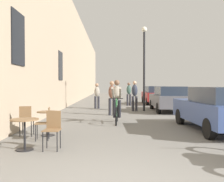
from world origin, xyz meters
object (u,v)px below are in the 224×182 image
Objects in this scene: parked_car_third at (155,95)px; cyclist_on_bicycle at (117,102)px; cafe_chair_mid_toward_wall at (26,119)px; pedestrian_far at (97,94)px; cafe_table_mid at (48,118)px; pedestrian_mid at (135,94)px; street_lamp at (144,58)px; cafe_chair_mid_toward_street at (45,121)px; parked_car_nearest at (217,108)px; cafe_table_near at (25,128)px; pedestrian_furthest at (129,93)px; cafe_chair_near_toward_street at (53,127)px; parked_car_second at (168,98)px; pedestrian_near at (112,96)px.

cyclist_on_bicycle is at bearing -108.60° from parked_car_third.
parked_car_third is (6.05, 12.43, 0.22)m from cafe_chair_mid_toward_wall.
pedestrian_far is 5.80m from parked_car_third.
pedestrian_mid is at bearing 64.93° from cafe_table_mid.
street_lamp is at bearing 69.33° from cyclist_on_bicycle.
street_lamp is at bearing -28.13° from pedestrian_far.
cyclist_on_bicycle is (2.05, 3.12, 0.29)m from cafe_chair_mid_toward_street.
cafe_chair_mid_toward_wall is (-0.69, 0.51, 0.00)m from cafe_chair_mid_toward_street.
parked_car_nearest is at bearing -90.43° from parked_car_third.
pedestrian_far is at bearing 83.63° from cafe_table_near.
cafe_table_mid is (0.13, 1.65, 0.00)m from cafe_table_near.
pedestrian_far is 0.95× the size of pedestrian_furthest.
cafe_chair_near_toward_street is 9.63m from parked_car_second.
street_lamp is 1.20× the size of parked_car_nearest.
cafe_table_near is 9.33m from pedestrian_mid.
pedestrian_near is at bearing 72.74° from cafe_table_near.
parked_car_nearest is at bearing 25.21° from cafe_chair_near_toward_street.
cafe_chair_mid_toward_street is at bearing -82.74° from cafe_table_mid.
cafe_table_mid is at bearing 97.26° from cafe_chair_mid_toward_street.
parked_car_second is (1.37, -0.26, -2.37)m from street_lamp.
cyclist_on_bicycle is 1.03× the size of pedestrian_near.
cyclist_on_bicycle is at bearing -85.94° from pedestrian_near.
pedestrian_far is at bearing 87.10° from cafe_chair_near_toward_street.
pedestrian_furthest is at bearing 45.12° from pedestrian_far.
cafe_chair_near_toward_street reaches higher than cafe_table_near.
cafe_chair_mid_toward_wall reaches higher than cafe_table_near.
pedestrian_near is 3.70m from pedestrian_far.
street_lamp is at bearing 63.86° from cafe_chair_mid_toward_street.
cafe_table_near is 0.42× the size of pedestrian_furthest.
parked_car_second is at bearing -92.28° from parked_car_third.
cafe_chair_mid_toward_wall is 0.22× the size of parked_car_second.
street_lamp is 6.97m from parked_car_nearest.
parked_car_second is 1.01× the size of parked_car_third.
pedestrian_far is (0.52, 10.17, 0.39)m from cafe_chair_near_toward_street.
pedestrian_near reaches higher than cafe_chair_mid_toward_street.
pedestrian_mid reaches higher than parked_car_second.
pedestrian_mid is (1.16, 4.49, 0.18)m from cyclist_on_bicycle.
cyclist_on_bicycle reaches higher than parked_car_second.
cafe_chair_mid_toward_wall is 0.51× the size of pedestrian_mid.
pedestrian_furthest reaches higher than parked_car_nearest.
pedestrian_near is at bearing -150.99° from parked_car_second.
pedestrian_mid reaches higher than cafe_table_near.
pedestrian_far is (1.02, 8.60, 0.39)m from cafe_table_mid.
cafe_chair_near_toward_street is 0.55× the size of pedestrian_far.
cafe_table_near is 12.93m from pedestrian_furthest.
parked_car_third is at bearing 64.60° from pedestrian_near.
street_lamp reaches higher than parked_car_nearest.
cyclist_on_bicycle is at bearing 61.72° from cafe_table_near.
pedestrian_far is 0.40× the size of parked_car_nearest.
parked_car_second is at bearing 29.01° from pedestrian_near.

